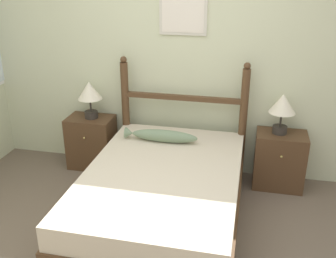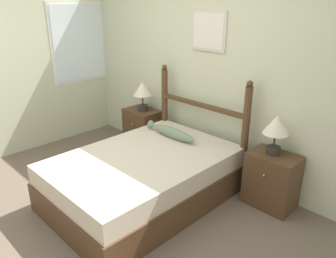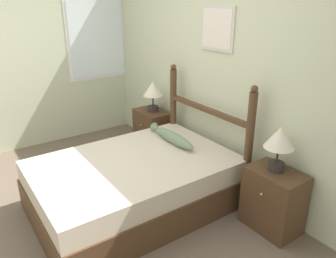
% 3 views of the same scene
% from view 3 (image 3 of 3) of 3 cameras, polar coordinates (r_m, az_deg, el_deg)
% --- Properties ---
extents(ground_plane, '(16.00, 16.00, 0.00)m').
position_cam_3_polar(ground_plane, '(3.42, -15.90, -15.41)').
color(ground_plane, brown).
extents(wall_back, '(6.40, 0.08, 2.55)m').
position_cam_3_polar(wall_back, '(3.71, 8.10, 10.02)').
color(wall_back, beige).
rests_on(wall_back, ground_plane).
extents(wall_left, '(0.08, 6.40, 2.55)m').
position_cam_3_polar(wall_left, '(4.90, -25.84, 10.94)').
color(wall_left, beige).
rests_on(wall_left, ground_plane).
extents(bed, '(1.35, 1.96, 0.53)m').
position_cam_3_polar(bed, '(3.40, -5.84, -9.48)').
color(bed, '#4C331E').
rests_on(bed, ground_plane).
extents(headboard, '(1.35, 0.08, 1.28)m').
position_cam_3_polar(headboard, '(3.71, 6.64, 0.43)').
color(headboard, '#4C331E').
rests_on(headboard, ground_plane).
extents(nightstand_left, '(0.50, 0.37, 0.59)m').
position_cam_3_polar(nightstand_left, '(4.58, -2.74, -0.36)').
color(nightstand_left, '#4C331E').
rests_on(nightstand_left, ground_plane).
extents(nightstand_right, '(0.50, 0.37, 0.59)m').
position_cam_3_polar(nightstand_right, '(3.22, 17.85, -11.71)').
color(nightstand_right, '#4C331E').
rests_on(nightstand_right, ground_plane).
extents(table_lamp_left, '(0.26, 0.26, 0.41)m').
position_cam_3_polar(table_lamp_left, '(4.39, -2.67, 6.63)').
color(table_lamp_left, '#2D2823').
rests_on(table_lamp_left, nightstand_left).
extents(table_lamp_right, '(0.26, 0.26, 0.41)m').
position_cam_3_polar(table_lamp_right, '(2.98, 18.82, -1.94)').
color(table_lamp_right, '#2D2823').
rests_on(table_lamp_right, nightstand_right).
extents(fish_pillow, '(0.74, 0.12, 0.12)m').
position_cam_3_polar(fish_pillow, '(3.64, 0.71, -1.41)').
color(fish_pillow, gray).
rests_on(fish_pillow, bed).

